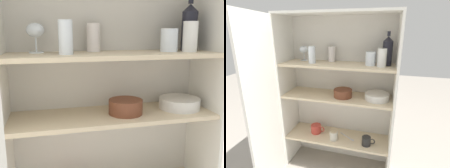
# 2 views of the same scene
# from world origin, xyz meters

# --- Properties ---
(cupboard_back_panel) EXTENTS (0.98, 0.02, 1.41)m
(cupboard_back_panel) POSITION_xyz_m (0.00, 0.30, 0.71)
(cupboard_back_panel) COLOR silver
(cupboard_back_panel) RESTS_ON ground_plane
(cupboard_side_left) EXTENTS (0.02, 0.33, 1.41)m
(cupboard_side_left) POSITION_xyz_m (-0.48, 0.14, 0.71)
(cupboard_side_left) COLOR white
(cupboard_side_left) RESTS_ON ground_plane
(cupboard_side_right) EXTENTS (0.02, 0.33, 1.41)m
(cupboard_side_right) POSITION_xyz_m (0.48, 0.14, 0.71)
(cupboard_side_right) COLOR white
(cupboard_side_right) RESTS_ON ground_plane
(shelf_board_middle) EXTENTS (0.95, 0.29, 0.02)m
(shelf_board_middle) POSITION_xyz_m (0.00, 0.14, 0.72)
(shelf_board_middle) COLOR beige
(shelf_board_upper) EXTENTS (0.95, 0.29, 0.02)m
(shelf_board_upper) POSITION_xyz_m (0.00, 0.14, 1.01)
(shelf_board_upper) COLOR beige
(tumbler_glass_0) EXTENTS (0.08, 0.08, 0.11)m
(tumbler_glass_0) POSITION_xyz_m (0.28, 0.15, 1.08)
(tumbler_glass_0) COLOR white
(tumbler_glass_0) RESTS_ON shelf_board_upper
(tumbler_glass_1) EXTENTS (0.07, 0.07, 0.14)m
(tumbler_glass_1) POSITION_xyz_m (0.36, 0.12, 1.09)
(tumbler_glass_1) COLOR white
(tumbler_glass_1) RESTS_ON shelf_board_upper
(tumbler_glass_2) EXTENTS (0.06, 0.06, 0.14)m
(tumbler_glass_2) POSITION_xyz_m (-0.21, 0.12, 1.09)
(tumbler_glass_2) COLOR white
(tumbler_glass_2) RESTS_ON shelf_board_upper
(tumbler_glass_3) EXTENTS (0.06, 0.06, 0.13)m
(tumbler_glass_3) POSITION_xyz_m (-0.07, 0.24, 1.09)
(tumbler_glass_3) COLOR silver
(tumbler_glass_3) RESTS_ON shelf_board_upper
(wine_glass_0) EXTENTS (0.08, 0.08, 0.13)m
(wine_glass_0) POSITION_xyz_m (-0.34, 0.22, 1.12)
(wine_glass_0) COLOR white
(wine_glass_0) RESTS_ON shelf_board_upper
(wine_bottle) EXTENTS (0.08, 0.08, 0.26)m
(wine_bottle) POSITION_xyz_m (0.40, 0.19, 1.14)
(wine_bottle) COLOR black
(wine_bottle) RESTS_ON shelf_board_upper
(plate_stack_white) EXTENTS (0.20, 0.20, 0.05)m
(plate_stack_white) POSITION_xyz_m (0.35, 0.15, 0.76)
(plate_stack_white) COLOR silver
(plate_stack_white) RESTS_ON shelf_board_middle
(mixing_bowl_large) EXTENTS (0.16, 0.16, 0.07)m
(mixing_bowl_large) POSITION_xyz_m (0.06, 0.13, 0.77)
(mixing_bowl_large) COLOR brown
(mixing_bowl_large) RESTS_ON shelf_board_middle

